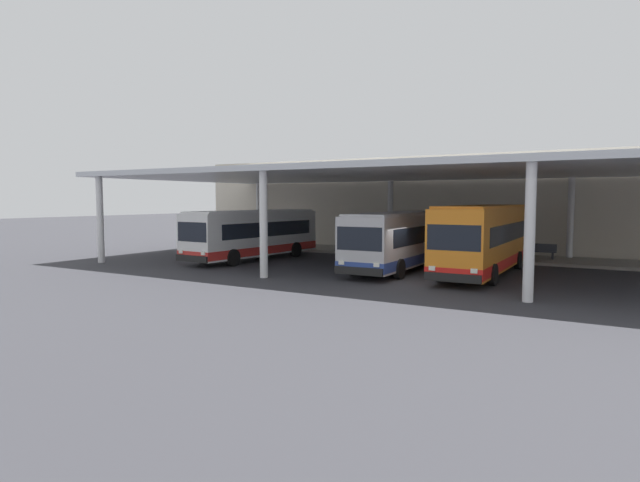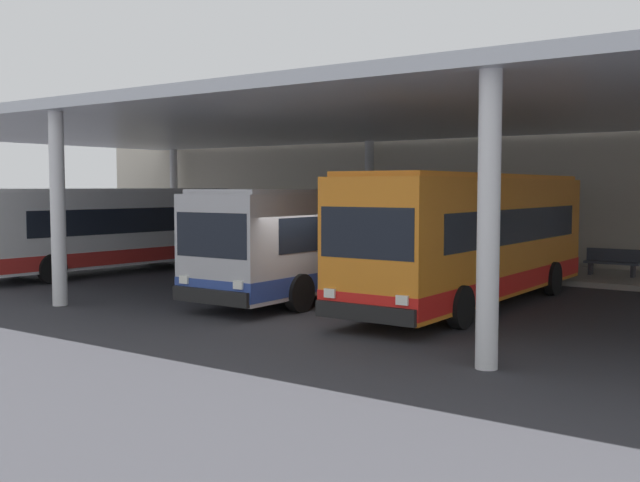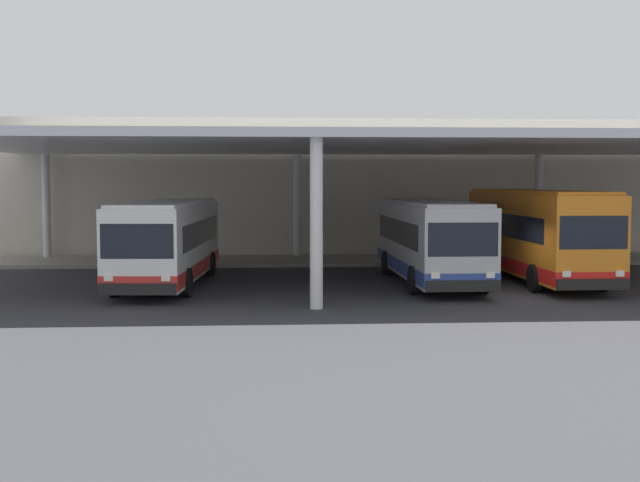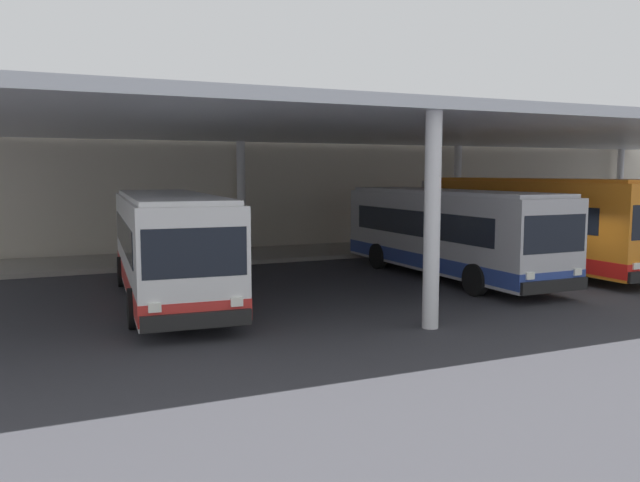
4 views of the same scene
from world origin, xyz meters
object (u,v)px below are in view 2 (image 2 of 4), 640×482
object	(u,v)px
bus_second_bay	(330,239)
banner_sign	(535,222)
bench_waiting	(612,262)
bus_nearest_bay	(111,229)
bus_middle_bay	(473,238)
trash_bin	(527,258)

from	to	relation	value
bus_second_bay	banner_sign	distance (m)	8.22
bus_second_bay	bench_waiting	world-z (taller)	bus_second_bay
bus_nearest_bay	bus_middle_bay	size ratio (longest dim) A/B	0.94
bus_nearest_bay	bus_second_bay	world-z (taller)	same
bus_second_bay	bus_middle_bay	size ratio (longest dim) A/B	0.93
bus_second_bay	banner_sign	world-z (taller)	banner_sign
bus_middle_bay	banner_sign	bearing A→B (deg)	95.53
bus_nearest_bay	trash_bin	world-z (taller)	bus_nearest_bay
bus_second_bay	banner_sign	xyz separation A→B (m)	(3.71, 7.33, 0.32)
bench_waiting	trash_bin	world-z (taller)	trash_bin
banner_sign	trash_bin	bearing A→B (deg)	135.44
bus_nearest_bay	bus_middle_bay	bearing A→B (deg)	2.55
bus_nearest_bay	bench_waiting	xyz separation A→B (m)	(16.10, 8.31, -0.99)
bus_middle_bay	bus_nearest_bay	bearing A→B (deg)	-177.45
bus_nearest_bay	bus_middle_bay	world-z (taller)	bus_middle_bay
bench_waiting	trash_bin	distance (m)	2.88
bench_waiting	banner_sign	bearing A→B (deg)	-160.01
bus_nearest_bay	bus_second_bay	size ratio (longest dim) A/B	1.01
bench_waiting	bus_second_bay	bearing A→B (deg)	-126.69
bus_second_bay	trash_bin	distance (m)	8.48
bench_waiting	banner_sign	distance (m)	2.88
bus_nearest_bay	bus_middle_bay	xyz separation A→B (m)	(14.35, 0.64, 0.19)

